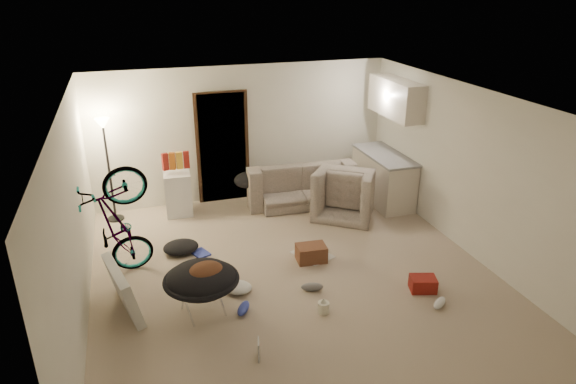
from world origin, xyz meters
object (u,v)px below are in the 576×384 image
object	(u,v)px
saucer_chair	(202,286)
tv_box	(123,290)
kitchen_counter	(383,178)
bicycle	(121,247)
sofa	(299,186)
armchair	(348,195)
drink_case_b	(423,284)
drink_case_a	(311,253)
floor_lamp	(106,148)
juicer	(323,307)
mini_fridge	(178,194)

from	to	relation	value
saucer_chair	tv_box	xyz separation A→B (m)	(-0.93, 0.32, -0.08)
kitchen_counter	bicycle	distance (m)	4.91
sofa	armchair	distance (m)	1.00
saucer_chair	drink_case_b	xyz separation A→B (m)	(2.90, -0.40, -0.30)
sofa	drink_case_a	distance (m)	2.24
sofa	drink_case_a	xyz separation A→B (m)	(-0.54, -2.17, -0.17)
floor_lamp	sofa	world-z (taller)	floor_lamp
saucer_chair	floor_lamp	bearing A→B (deg)	108.05
drink_case_b	juicer	xyz separation A→B (m)	(-1.46, -0.06, -0.01)
kitchen_counter	saucer_chair	bearing A→B (deg)	-146.35
bicycle	drink_case_b	bearing A→B (deg)	-117.95
kitchen_counter	bicycle	bearing A→B (deg)	-164.59
sofa	armchair	world-z (taller)	armchair
floor_lamp	armchair	bearing A→B (deg)	-13.43
bicycle	drink_case_a	distance (m)	2.72
kitchen_counter	sofa	bearing A→B (deg)	163.46
armchair	juicer	bearing A→B (deg)	96.83
tv_box	drink_case_a	xyz separation A→B (m)	(2.67, 0.48, -0.20)
tv_box	sofa	bearing A→B (deg)	25.69
kitchen_counter	sofa	xyz separation A→B (m)	(-1.52, 0.45, -0.15)
kitchen_counter	drink_case_a	xyz separation A→B (m)	(-2.06, -1.72, -0.32)
bicycle	mini_fridge	xyz separation A→B (m)	(1.00, 1.85, -0.06)
mini_fridge	armchair	bearing A→B (deg)	-12.85
armchair	drink_case_a	world-z (taller)	armchair
bicycle	drink_case_a	size ratio (longest dim) A/B	3.93
floor_lamp	bicycle	bearing A→B (deg)	-87.07
saucer_chair	mini_fridge	bearing A→B (deg)	88.85
floor_lamp	drink_case_a	world-z (taller)	floor_lamp
armchair	drink_case_b	world-z (taller)	armchair
sofa	tv_box	size ratio (longest dim) A/B	2.06
drink_case_b	bicycle	bearing A→B (deg)	174.25
armchair	mini_fridge	xyz separation A→B (m)	(-2.88, 0.85, 0.06)
floor_lamp	saucer_chair	world-z (taller)	floor_lamp
floor_lamp	tv_box	bearing A→B (deg)	-87.99
armchair	kitchen_counter	bearing A→B (deg)	-124.54
kitchen_counter	mini_fridge	distance (m)	3.77
bicycle	saucer_chair	bearing A→B (deg)	-147.64
floor_lamp	drink_case_b	xyz separation A→B (m)	(3.94, -3.57, -1.21)
saucer_chair	drink_case_a	distance (m)	1.93
armchair	bicycle	bearing A→B (deg)	50.55
mini_fridge	kitchen_counter	bearing A→B (deg)	-4.79
drink_case_a	tv_box	bearing A→B (deg)	-165.32
mini_fridge	tv_box	distance (m)	2.93
drink_case_a	juicer	world-z (taller)	drink_case_a
juicer	tv_box	bearing A→B (deg)	161.75
kitchen_counter	tv_box	size ratio (longest dim) A/B	1.55
saucer_chair	drink_case_a	size ratio (longest dim) A/B	2.17
floor_lamp	saucer_chair	distance (m)	3.46
bicycle	drink_case_b	world-z (taller)	bicycle
mini_fridge	saucer_chair	bearing A→B (deg)	-87.56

